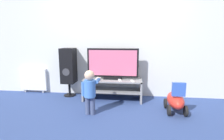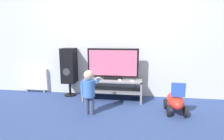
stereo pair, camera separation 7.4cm
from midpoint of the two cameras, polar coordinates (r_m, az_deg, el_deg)
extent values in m
plane|color=navy|center=(3.54, -0.90, -10.79)|extent=(16.00, 16.00, 0.00)
cube|color=silver|center=(3.87, 0.21, 10.67)|extent=(10.00, 0.06, 2.60)
cube|color=gray|center=(3.65, -0.39, -3.18)|extent=(1.21, 0.49, 0.03)
cube|color=gray|center=(3.71, -0.39, -6.58)|extent=(1.17, 0.45, 0.02)
cube|color=gray|center=(3.82, -9.22, -5.88)|extent=(0.04, 0.49, 0.44)
cube|color=gray|center=(3.68, 8.80, -6.50)|extent=(0.04, 0.49, 0.44)
cube|color=black|center=(3.66, -0.35, -2.56)|extent=(0.37, 0.20, 0.04)
cube|color=black|center=(3.61, -0.35, 2.36)|extent=(1.06, 0.05, 0.60)
cube|color=#D8668C|center=(3.58, -0.41, 2.30)|extent=(0.99, 0.01, 0.53)
cube|color=white|center=(3.57, -5.43, -2.94)|extent=(0.05, 0.19, 0.04)
cube|color=#3F8CE5|center=(3.48, -5.77, -3.30)|extent=(0.03, 0.00, 0.01)
cube|color=white|center=(3.45, 6.12, -3.59)|extent=(0.09, 0.13, 0.02)
cylinder|color=#337FD8|center=(3.45, 6.13, -3.38)|extent=(0.01, 0.01, 0.00)
cube|color=white|center=(3.54, 1.85, -3.18)|extent=(0.10, 0.13, 0.02)
cylinder|color=#337FD8|center=(3.54, 1.85, -2.97)|extent=(0.01, 0.01, 0.00)
cylinder|color=#3F4C72|center=(3.04, -8.67, -11.36)|extent=(0.08, 0.08, 0.31)
cylinder|color=#3F4C72|center=(3.02, -7.05, -11.47)|extent=(0.08, 0.08, 0.31)
cylinder|color=#3F72C6|center=(2.93, -8.00, -5.99)|extent=(0.19, 0.19, 0.28)
sphere|color=beige|center=(2.88, -8.11, -1.71)|extent=(0.16, 0.16, 0.16)
cylinder|color=#3F72C6|center=(2.97, -10.10, -6.10)|extent=(0.06, 0.06, 0.24)
cylinder|color=#3F72C6|center=(2.99, -5.40, -3.48)|extent=(0.06, 0.24, 0.06)
sphere|color=beige|center=(3.11, -4.93, -2.96)|extent=(0.07, 0.07, 0.07)
cube|color=white|center=(3.14, -4.78, -2.80)|extent=(0.03, 0.13, 0.02)
cylinder|color=black|center=(4.11, -14.11, -7.95)|extent=(0.26, 0.26, 0.02)
cylinder|color=black|center=(4.07, -14.19, -6.05)|extent=(0.05, 0.05, 0.30)
cube|color=black|center=(3.96, -14.53, 1.38)|extent=(0.29, 0.32, 0.76)
cylinder|color=#38383D|center=(3.82, -15.34, -0.69)|extent=(0.16, 0.01, 0.16)
ellipsoid|color=red|center=(3.26, 19.37, -9.25)|extent=(0.27, 0.60, 0.25)
cube|color=blue|center=(3.03, 20.30, -5.96)|extent=(0.21, 0.05, 0.23)
cylinder|color=black|center=(3.42, 16.44, -10.37)|extent=(0.04, 0.18, 0.18)
cylinder|color=black|center=(3.48, 20.85, -10.30)|extent=(0.04, 0.18, 0.18)
cylinder|color=black|center=(3.13, 17.43, -12.46)|extent=(0.04, 0.18, 0.18)
cylinder|color=black|center=(3.19, 22.27, -12.33)|extent=(0.04, 0.18, 0.18)
cube|color=white|center=(4.56, -24.65, -2.82)|extent=(0.64, 0.08, 0.51)
cube|color=silver|center=(4.75, -26.73, -6.04)|extent=(0.03, 0.05, 0.06)
cube|color=silver|center=(4.52, -21.93, -6.47)|extent=(0.03, 0.05, 0.06)
camera|label=1|loc=(0.04, -90.60, -0.11)|focal=28.00mm
camera|label=2|loc=(0.04, 89.40, 0.11)|focal=28.00mm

